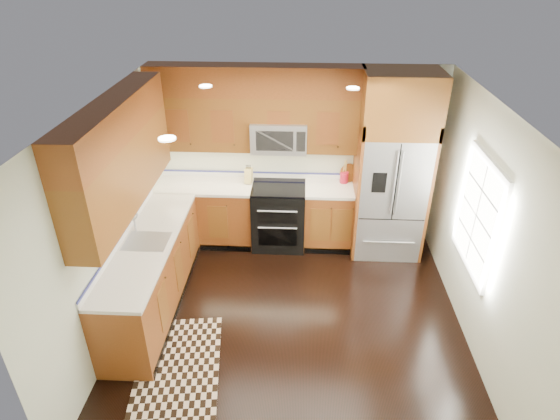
# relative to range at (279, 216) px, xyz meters

# --- Properties ---
(ground) EXTENTS (4.00, 4.00, 0.00)m
(ground) POSITION_rel_range_xyz_m (0.25, -1.67, -0.47)
(ground) COLOR black
(ground) RESTS_ON ground
(wall_back) EXTENTS (4.00, 0.02, 2.60)m
(wall_back) POSITION_rel_range_xyz_m (0.25, 0.33, 0.83)
(wall_back) COLOR silver
(wall_back) RESTS_ON ground
(wall_left) EXTENTS (0.02, 4.00, 2.60)m
(wall_left) POSITION_rel_range_xyz_m (-1.75, -1.67, 0.83)
(wall_left) COLOR silver
(wall_left) RESTS_ON ground
(wall_right) EXTENTS (0.02, 4.00, 2.60)m
(wall_right) POSITION_rel_range_xyz_m (2.25, -1.67, 0.83)
(wall_right) COLOR silver
(wall_right) RESTS_ON ground
(window) EXTENTS (0.04, 1.10, 1.30)m
(window) POSITION_rel_range_xyz_m (2.23, -1.47, 0.93)
(window) COLOR white
(window) RESTS_ON ground
(base_cabinets) EXTENTS (2.85, 3.00, 0.90)m
(base_cabinets) POSITION_rel_range_xyz_m (-0.98, -0.77, -0.02)
(base_cabinets) COLOR brown
(base_cabinets) RESTS_ON ground
(countertop) EXTENTS (2.86, 3.01, 0.04)m
(countertop) POSITION_rel_range_xyz_m (-0.84, -0.65, 0.45)
(countertop) COLOR white
(countertop) RESTS_ON base_cabinets
(upper_cabinets) EXTENTS (2.85, 3.00, 1.15)m
(upper_cabinets) POSITION_rel_range_xyz_m (-0.90, -0.58, 1.56)
(upper_cabinets) COLOR brown
(upper_cabinets) RESTS_ON ground
(range) EXTENTS (0.76, 0.67, 0.95)m
(range) POSITION_rel_range_xyz_m (0.00, 0.00, 0.00)
(range) COLOR black
(range) RESTS_ON ground
(microwave) EXTENTS (0.76, 0.40, 0.42)m
(microwave) POSITION_rel_range_xyz_m (-0.00, 0.13, 1.19)
(microwave) COLOR #B2B2B7
(microwave) RESTS_ON ground
(refrigerator) EXTENTS (0.98, 0.75, 2.60)m
(refrigerator) POSITION_rel_range_xyz_m (1.55, -0.04, 0.83)
(refrigerator) COLOR #B2B2B7
(refrigerator) RESTS_ON ground
(sink_faucet) EXTENTS (0.54, 0.44, 0.37)m
(sink_faucet) POSITION_rel_range_xyz_m (-1.48, -1.44, 0.52)
(sink_faucet) COLOR #B2B2B7
(sink_faucet) RESTS_ON countertop
(rug) EXTENTS (1.03, 1.54, 0.01)m
(rug) POSITION_rel_range_xyz_m (-0.94, -2.45, -0.46)
(rug) COLOR black
(rug) RESTS_ON ground
(knife_block) EXTENTS (0.11, 0.14, 0.27)m
(knife_block) POSITION_rel_range_xyz_m (-0.44, 0.14, 0.58)
(knife_block) COLOR tan
(knife_block) RESTS_ON countertop
(utensil_crock) EXTENTS (0.15, 0.15, 0.34)m
(utensil_crock) POSITION_rel_range_xyz_m (0.93, 0.21, 0.59)
(utensil_crock) COLOR #B31631
(utensil_crock) RESTS_ON countertop
(cutting_board) EXTENTS (0.34, 0.34, 0.02)m
(cutting_board) POSITION_rel_range_xyz_m (1.00, 0.25, 0.48)
(cutting_board) COLOR brown
(cutting_board) RESTS_ON countertop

